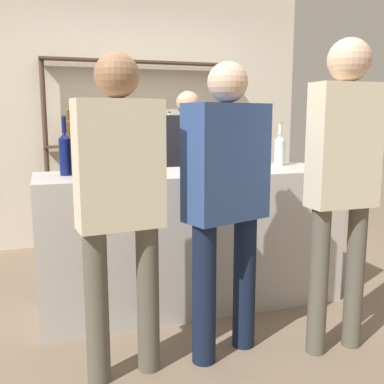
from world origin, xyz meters
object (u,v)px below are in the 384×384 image
object	(u,v)px
counter_bottle_4	(65,153)
customer_center	(226,191)
counter_bottle_2	(280,149)
counter_bottle_3	(199,152)
cork_jar	(217,160)
server_behind_counter	(188,167)
wine_glass	(259,155)
customer_right	(343,169)
counter_bottle_5	(243,148)
counter_bottle_0	(78,153)
customer_left	(120,194)
counter_bottle_1	(225,154)

from	to	relation	value
counter_bottle_4	customer_center	distance (m)	1.15
counter_bottle_2	counter_bottle_4	world-z (taller)	counter_bottle_4
counter_bottle_3	customer_center	bearing A→B (deg)	-98.74
cork_jar	server_behind_counter	xyz separation A→B (m)	(0.04, 0.79, -0.14)
counter_bottle_2	counter_bottle_4	size ratio (longest dim) A/B	0.88
customer_center	counter_bottle_2	bearing A→B (deg)	-61.22
wine_glass	cork_jar	distance (m)	0.30
customer_right	server_behind_counter	bearing A→B (deg)	11.91
counter_bottle_4	counter_bottle_5	distance (m)	1.33
server_behind_counter	counter_bottle_5	bearing A→B (deg)	34.02
counter_bottle_0	customer_left	world-z (taller)	customer_left
counter_bottle_5	server_behind_counter	world-z (taller)	server_behind_counter
counter_bottle_4	server_behind_counter	bearing A→B (deg)	33.75
counter_bottle_4	wine_glass	bearing A→B (deg)	-8.37
wine_glass	customer_left	size ratio (longest dim) A/B	0.10
server_behind_counter	customer_right	bearing A→B (deg)	23.51
counter_bottle_5	counter_bottle_4	bearing A→B (deg)	-174.89
counter_bottle_3	customer_center	world-z (taller)	customer_center
counter_bottle_0	counter_bottle_4	world-z (taller)	same
server_behind_counter	customer_left	world-z (taller)	customer_left
counter_bottle_2	server_behind_counter	distance (m)	0.86
counter_bottle_5	counter_bottle_3	bearing A→B (deg)	-167.45
wine_glass	customer_center	distance (m)	0.80
counter_bottle_2	counter_bottle_3	world-z (taller)	counter_bottle_2
counter_bottle_3	counter_bottle_4	xyz separation A→B (m)	(-0.93, -0.03, 0.02)
counter_bottle_1	server_behind_counter	bearing A→B (deg)	87.13
counter_bottle_2	counter_bottle_5	world-z (taller)	counter_bottle_5
counter_bottle_4	customer_right	xyz separation A→B (m)	(1.44, -0.96, -0.05)
counter_bottle_3	wine_glass	world-z (taller)	counter_bottle_3
counter_bottle_0	customer_center	world-z (taller)	customer_center
wine_glass	server_behind_counter	bearing A→B (deg)	104.50
customer_center	counter_bottle_4	bearing A→B (deg)	26.52
cork_jar	customer_left	bearing A→B (deg)	-136.62
customer_center	customer_left	size ratio (longest dim) A/B	0.99
counter_bottle_0	cork_jar	distance (m)	0.97
counter_bottle_0	server_behind_counter	world-z (taller)	server_behind_counter
wine_glass	counter_bottle_4	bearing A→B (deg)	171.63
counter_bottle_1	cork_jar	size ratio (longest dim) A/B	2.15
counter_bottle_3	cork_jar	bearing A→B (deg)	-43.60
counter_bottle_0	counter_bottle_4	size ratio (longest dim) A/B	1.00
counter_bottle_3	cork_jar	size ratio (longest dim) A/B	2.14
counter_bottle_3	customer_right	xyz separation A→B (m)	(0.51, -0.99, -0.03)
customer_left	counter_bottle_3	bearing A→B (deg)	-45.77
counter_bottle_1	counter_bottle_5	xyz separation A→B (m)	(0.30, 0.38, 0.01)
counter_bottle_3	counter_bottle_4	bearing A→B (deg)	-178.08
counter_bottle_0	server_behind_counter	size ratio (longest dim) A/B	0.24
counter_bottle_0	counter_bottle_3	bearing A→B (deg)	7.25
counter_bottle_3	wine_glass	distance (m)	0.44
customer_right	counter_bottle_3	bearing A→B (deg)	26.60
counter_bottle_3	counter_bottle_1	bearing A→B (deg)	-72.62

